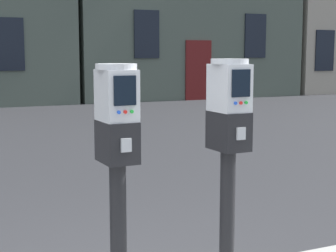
# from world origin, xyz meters

# --- Properties ---
(parking_meter_near_kerb) EXTENTS (0.22, 0.26, 1.46)m
(parking_meter_near_kerb) POSITION_xyz_m (0.02, -0.33, 1.15)
(parking_meter_near_kerb) COLOR black
(parking_meter_near_kerb) RESTS_ON sidewalk_slab
(parking_meter_twin_adjacent) EXTENTS (0.22, 0.26, 1.49)m
(parking_meter_twin_adjacent) POSITION_xyz_m (0.70, -0.33, 1.16)
(parking_meter_twin_adjacent) COLOR black
(parking_meter_twin_adjacent) RESTS_ON sidewalk_slab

